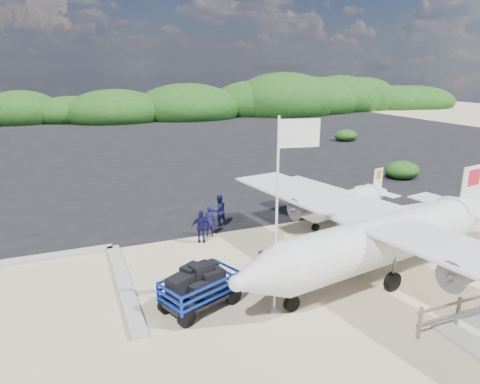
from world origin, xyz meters
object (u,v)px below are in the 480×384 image
(signboard, at_px, (279,283))
(crew_b, at_px, (219,211))
(baggage_cart, at_px, (201,308))
(crew_a, at_px, (209,221))
(flagpole, at_px, (274,311))
(crew_c, at_px, (201,227))
(aircraft_large, at_px, (268,148))

(signboard, bearing_deg, crew_b, 96.86)
(baggage_cart, bearing_deg, crew_a, 47.24)
(flagpole, relative_size, crew_a, 4.23)
(crew_b, distance_m, crew_c, 2.25)
(flagpole, distance_m, crew_c, 6.38)
(signboard, relative_size, crew_c, 1.11)
(crew_a, bearing_deg, baggage_cart, 76.36)
(crew_a, relative_size, crew_c, 0.99)
(flagpole, height_order, aircraft_large, flagpole)
(baggage_cart, bearing_deg, crew_c, 50.52)
(crew_b, xyz_separation_m, aircraft_large, (11.78, 18.60, -0.80))
(crew_c, distance_m, aircraft_large, 24.26)
(baggage_cart, distance_m, crew_c, 5.53)
(flagpole, bearing_deg, aircraft_large, 64.43)
(flagpole, height_order, crew_a, flagpole)
(aircraft_large, bearing_deg, signboard, 55.58)
(crew_a, distance_m, crew_b, 1.40)
(flagpole, height_order, crew_b, flagpole)
(crew_c, xyz_separation_m, aircraft_large, (13.22, 20.33, -0.75))
(crew_b, height_order, aircraft_large, aircraft_large)
(signboard, relative_size, crew_b, 1.05)
(baggage_cart, bearing_deg, aircraft_large, 38.07)
(crew_c, bearing_deg, crew_a, -110.04)
(crew_a, xyz_separation_m, crew_c, (-0.57, -0.62, 0.01))
(flagpole, relative_size, crew_b, 3.92)
(flagpole, xyz_separation_m, aircraft_large, (12.75, 26.64, 0.00))
(flagpole, xyz_separation_m, crew_b, (0.97, 8.04, 0.80))
(baggage_cart, xyz_separation_m, signboard, (3.16, 0.56, 0.00))
(crew_c, relative_size, aircraft_large, 0.10)
(crew_b, relative_size, aircraft_large, 0.10)
(crew_a, xyz_separation_m, aircraft_large, (12.64, 19.71, -0.74))
(signboard, bearing_deg, aircraft_large, 71.31)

